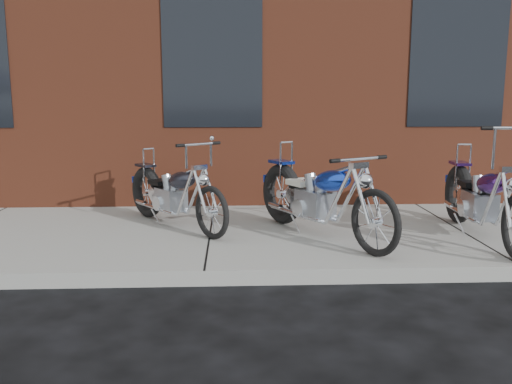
{
  "coord_description": "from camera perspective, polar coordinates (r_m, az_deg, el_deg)",
  "views": [
    {
      "loc": [
        0.27,
        -4.8,
        1.74
      ],
      "look_at": [
        0.51,
        0.8,
        0.74
      ],
      "focal_mm": 38.0,
      "sensor_mm": 36.0,
      "label": 1
    }
  ],
  "objects": [
    {
      "name": "ground",
      "position": [
        5.11,
        -5.45,
        -9.87
      ],
      "size": [
        120.0,
        120.0,
        0.0
      ],
      "primitive_type": "plane",
      "color": "black",
      "rests_on": "ground"
    },
    {
      "name": "sidewalk",
      "position": [
        6.52,
        -4.81,
        -4.75
      ],
      "size": [
        22.0,
        3.0,
        0.15
      ],
      "primitive_type": "cube",
      "color": "gray",
      "rests_on": "ground"
    },
    {
      "name": "chopper_purple",
      "position": [
        6.61,
        22.77,
        -0.94
      ],
      "size": [
        0.56,
        2.31,
        1.3
      ],
      "rotation": [
        0.0,
        0.0,
        -1.62
      ],
      "color": "black",
      "rests_on": "sidewalk"
    },
    {
      "name": "chopper_blue",
      "position": [
        6.18,
        6.75,
        -0.82
      ],
      "size": [
        1.25,
        2.14,
        1.03
      ],
      "rotation": [
        0.0,
        0.0,
        -1.07
      ],
      "color": "black",
      "rests_on": "sidewalk"
    },
    {
      "name": "chopper_third",
      "position": [
        6.72,
        -8.61,
        -0.41
      ],
      "size": [
        1.36,
        1.73,
        1.07
      ],
      "rotation": [
        0.0,
        0.0,
        -0.92
      ],
      "color": "black",
      "rests_on": "sidewalk"
    }
  ]
}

